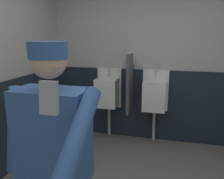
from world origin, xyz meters
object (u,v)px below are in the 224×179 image
urinal_left (108,92)px  cell_phone (49,98)px  soap_dispenser (132,58)px  person (53,158)px  urinal_middle (155,95)px

urinal_left → cell_phone: (0.64, -2.91, 0.70)m
urinal_left → cell_phone: 3.06m
soap_dispenser → urinal_left: bearing=-161.8°
urinal_left → person: size_ratio=0.76×
urinal_middle → soap_dispenser: 0.68m
urinal_middle → urinal_left: bearing=180.0°
urinal_left → urinal_middle: (0.75, 0.00, 0.00)m
urinal_left → person: person is taller
cell_phone → soap_dispenser: size_ratio=0.61×
person → soap_dispenser: 2.56m
urinal_middle → person: bearing=-99.4°
urinal_middle → cell_phone: size_ratio=11.27×
person → soap_dispenser: bearing=89.7°
person → urinal_left: bearing=98.3°
soap_dispenser → person: bearing=-90.3°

